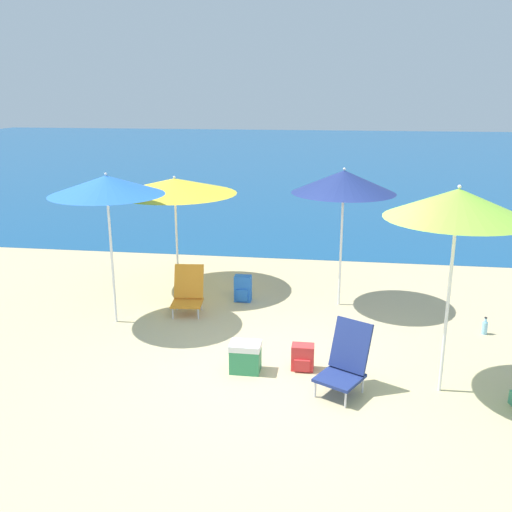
# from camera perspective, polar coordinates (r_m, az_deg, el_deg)

# --- Properties ---
(ground_plane) EXTENTS (60.00, 60.00, 0.00)m
(ground_plane) POSITION_cam_1_polar(r_m,az_deg,el_deg) (7.10, 3.27, -11.55)
(ground_plane) COLOR #C6B284
(sea_water) EXTENTS (60.00, 40.00, 0.01)m
(sea_water) POSITION_cam_1_polar(r_m,az_deg,el_deg) (31.32, 7.37, 10.00)
(sea_water) COLOR navy
(sea_water) RESTS_ON ground
(beach_umbrella_yellow) EXTENTS (2.08, 2.08, 1.95)m
(beach_umbrella_yellow) POSITION_cam_1_polar(r_m,az_deg,el_deg) (9.62, -8.15, 6.94)
(beach_umbrella_yellow) COLOR white
(beach_umbrella_yellow) RESTS_ON ground
(beach_umbrella_navy) EXTENTS (1.59, 1.59, 2.19)m
(beach_umbrella_navy) POSITION_cam_1_polar(r_m,az_deg,el_deg) (8.79, 8.77, 7.34)
(beach_umbrella_navy) COLOR white
(beach_umbrella_navy) RESTS_ON ground
(beach_umbrella_lime) EXTENTS (1.53, 1.53, 2.37)m
(beach_umbrella_lime) POSITION_cam_1_polar(r_m,az_deg,el_deg) (6.31, 19.53, 4.92)
(beach_umbrella_lime) COLOR white
(beach_umbrella_lime) RESTS_ON ground
(beach_umbrella_blue) EXTENTS (1.61, 1.61, 2.22)m
(beach_umbrella_blue) POSITION_cam_1_polar(r_m,az_deg,el_deg) (8.24, -14.72, 6.84)
(beach_umbrella_blue) COLOR white
(beach_umbrella_blue) RESTS_ON ground
(beach_chair_navy) EXTENTS (0.67, 0.72, 0.80)m
(beach_chair_navy) POSITION_cam_1_polar(r_m,az_deg,el_deg) (6.61, 8.95, -10.28)
(beach_chair_navy) COLOR silver
(beach_chair_navy) RESTS_ON ground
(beach_chair_orange) EXTENTS (0.50, 0.58, 0.72)m
(beach_chair_orange) POSITION_cam_1_polar(r_m,az_deg,el_deg) (8.85, -6.80, -3.51)
(beach_chair_orange) COLOR silver
(beach_chair_orange) RESTS_ON ground
(backpack_blue) EXTENTS (0.27, 0.20, 0.43)m
(backpack_blue) POSITION_cam_1_polar(r_m,az_deg,el_deg) (9.27, -1.32, -3.29)
(backpack_blue) COLOR blue
(backpack_blue) RESTS_ON ground
(backpack_red) EXTENTS (0.27, 0.21, 0.32)m
(backpack_red) POSITION_cam_1_polar(r_m,az_deg,el_deg) (7.12, 4.69, -10.08)
(backpack_red) COLOR red
(backpack_red) RESTS_ON ground
(water_bottle) EXTENTS (0.08, 0.08, 0.25)m
(water_bottle) POSITION_cam_1_polar(r_m,az_deg,el_deg) (8.70, 21.91, -6.64)
(water_bottle) COLOR #8CCCEA
(water_bottle) RESTS_ON ground
(cooler_box) EXTENTS (0.37, 0.28, 0.37)m
(cooler_box) POSITION_cam_1_polar(r_m,az_deg,el_deg) (7.04, -1.06, -10.06)
(cooler_box) COLOR #338C59
(cooler_box) RESTS_ON ground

